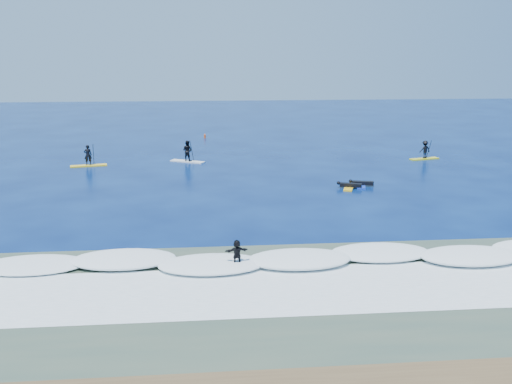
{
  "coord_description": "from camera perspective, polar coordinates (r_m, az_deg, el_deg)",
  "views": [
    {
      "loc": [
        -3.2,
        -34.4,
        9.42
      ],
      "look_at": [
        0.07,
        1.26,
        0.6
      ],
      "focal_mm": 40.0,
      "sensor_mm": 36.0,
      "label": 1
    }
  ],
  "objects": [
    {
      "name": "ground",
      "position": [
        35.81,
        0.07,
        -1.41
      ],
      "size": [
        160.0,
        160.0,
        0.0
      ],
      "primitive_type": "plane",
      "color": "#03123F",
      "rests_on": "ground"
    },
    {
      "name": "shallow_water",
      "position": [
        22.69,
        3.41,
        -10.69
      ],
      "size": [
        90.0,
        13.0,
        0.01
      ],
      "primitive_type": "cube",
      "color": "#34483B",
      "rests_on": "ground"
    },
    {
      "name": "breaking_wave",
      "position": [
        26.35,
        2.11,
        -7.12
      ],
      "size": [
        40.0,
        6.0,
        0.3
      ],
      "primitive_type": "cube",
      "color": "white",
      "rests_on": "ground"
    },
    {
      "name": "whitewater",
      "position": [
        23.6,
        3.04,
        -9.7
      ],
      "size": [
        34.0,
        5.0,
        0.02
      ],
      "primitive_type": "cube",
      "color": "silver",
      "rests_on": "ground"
    },
    {
      "name": "sup_paddler_left",
      "position": [
        50.25,
        -16.43,
        3.23
      ],
      "size": [
        3.1,
        1.35,
        2.11
      ],
      "rotation": [
        0.0,
        0.0,
        0.2
      ],
      "color": "yellow",
      "rests_on": "ground"
    },
    {
      "name": "sup_paddler_center",
      "position": [
        50.42,
        -6.88,
        3.92
      ],
      "size": [
        3.13,
        2.18,
        2.2
      ],
      "rotation": [
        0.0,
        0.0,
        -0.5
      ],
      "color": "white",
      "rests_on": "ground"
    },
    {
      "name": "sup_paddler_right",
      "position": [
        53.55,
        16.53,
        3.96
      ],
      "size": [
        2.86,
        1.38,
        1.95
      ],
      "rotation": [
        0.0,
        0.0,
        0.26
      ],
      "color": "yellow",
      "rests_on": "ground"
    },
    {
      "name": "prone_paddler_near",
      "position": [
        41.03,
        9.32,
        0.61
      ],
      "size": [
        1.73,
        2.29,
        0.47
      ],
      "rotation": [
        0.0,
        0.0,
        1.23
      ],
      "color": "yellow",
      "rests_on": "ground"
    },
    {
      "name": "prone_paddler_far",
      "position": [
        41.82,
        10.49,
        0.81
      ],
      "size": [
        1.77,
        2.32,
        0.47
      ],
      "rotation": [
        0.0,
        0.0,
        1.31
      ],
      "color": "#193CC0",
      "rests_on": "ground"
    },
    {
      "name": "wave_surfer",
      "position": [
        25.36,
        -1.92,
        -6.24
      ],
      "size": [
        1.74,
        0.74,
        1.22
      ],
      "rotation": [
        0.0,
        0.0,
        0.17
      ],
      "color": "silver",
      "rests_on": "breaking_wave"
    },
    {
      "name": "marker_buoy",
      "position": [
        64.37,
        -5.14,
        5.59
      ],
      "size": [
        0.24,
        0.24,
        0.58
      ],
      "rotation": [
        0.0,
        0.0,
        -0.03
      ],
      "color": "#E34814",
      "rests_on": "ground"
    }
  ]
}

